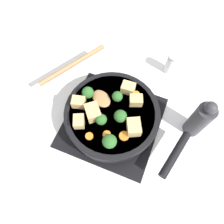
{
  "coord_description": "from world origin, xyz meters",
  "views": [
    {
      "loc": [
        -0.1,
        0.26,
        0.69
      ],
      "look_at": [
        0.0,
        0.0,
        0.09
      ],
      "focal_mm": 35.0,
      "sensor_mm": 36.0,
      "label": 1
    }
  ],
  "objects_px": {
    "pepper_mill": "(200,119)",
    "salt_shaker": "(171,64)",
    "wooden_spoon": "(84,78)",
    "skillet_pan": "(113,116)"
  },
  "relations": [
    {
      "from": "pepper_mill",
      "to": "salt_shaker",
      "type": "xyz_separation_m",
      "value": [
        0.14,
        -0.2,
        -0.04
      ]
    },
    {
      "from": "wooden_spoon",
      "to": "pepper_mill",
      "type": "relative_size",
      "value": 1.39
    },
    {
      "from": "salt_shaker",
      "to": "pepper_mill",
      "type": "bearing_deg",
      "value": 124.25
    },
    {
      "from": "wooden_spoon",
      "to": "pepper_mill",
      "type": "bearing_deg",
      "value": -179.95
    },
    {
      "from": "pepper_mill",
      "to": "skillet_pan",
      "type": "bearing_deg",
      "value": 16.89
    },
    {
      "from": "skillet_pan",
      "to": "pepper_mill",
      "type": "bearing_deg",
      "value": -163.11
    },
    {
      "from": "wooden_spoon",
      "to": "pepper_mill",
      "type": "distance_m",
      "value": 0.39
    },
    {
      "from": "wooden_spoon",
      "to": "salt_shaker",
      "type": "xyz_separation_m",
      "value": [
        -0.25,
        -0.2,
        -0.05
      ]
    },
    {
      "from": "skillet_pan",
      "to": "salt_shaker",
      "type": "height_order",
      "value": "salt_shaker"
    },
    {
      "from": "pepper_mill",
      "to": "salt_shaker",
      "type": "relative_size",
      "value": 2.1
    }
  ]
}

